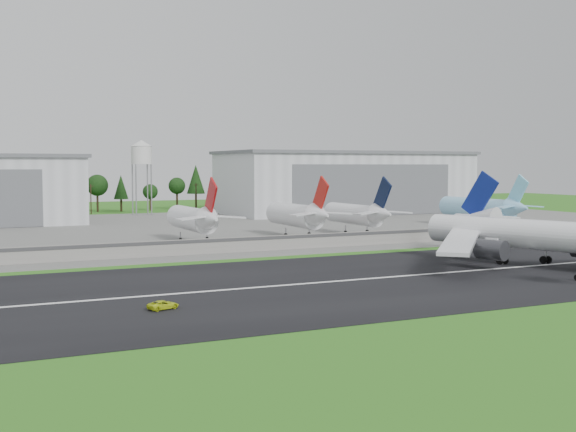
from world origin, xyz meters
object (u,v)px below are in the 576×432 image
parked_jet_red_a (195,219)px  parked_jet_skyblue (484,208)px  parked_jet_navy (359,214)px  main_airliner (533,242)px  ground_vehicle (163,305)px  parked_jet_red_b (300,215)px

parked_jet_red_a → parked_jet_skyblue: (95.20, 5.02, 0.12)m
parked_jet_red_a → parked_jet_navy: parked_jet_red_a is taller
parked_jet_navy → parked_jet_skyblue: parked_jet_skyblue is taller
parked_jet_navy → parked_jet_skyblue: bearing=6.0°
parked_jet_red_a → parked_jet_navy: (47.20, -0.02, -0.13)m
main_airliner → parked_jet_skyblue: main_airliner is taller
main_airliner → parked_jet_skyblue: 87.41m
ground_vehicle → parked_jet_red_a: parked_jet_red_a is taller
main_airliner → parked_jet_skyblue: bearing=-142.6°
parked_jet_red_b → parked_jet_navy: parked_jet_red_b is taller
main_airliner → ground_vehicle: main_airliner is taller
ground_vehicle → parked_jet_red_b: 97.15m
parked_jet_red_b → parked_jet_skyblue: (66.27, 5.01, 0.01)m
ground_vehicle → parked_jet_red_b: size_ratio=0.14×
main_airliner → parked_jet_navy: size_ratio=1.85×
ground_vehicle → parked_jet_navy: bearing=-62.9°
ground_vehicle → parked_jet_red_a: 82.95m
parked_jet_red_a → parked_jet_navy: bearing=-0.0°
ground_vehicle → parked_jet_red_a: bearing=-39.0°
parked_jet_navy → parked_jet_red_b: bearing=179.9°
parked_jet_skyblue → parked_jet_red_a: bearing=-177.0°
main_airliner → parked_jet_red_b: bearing=-94.1°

